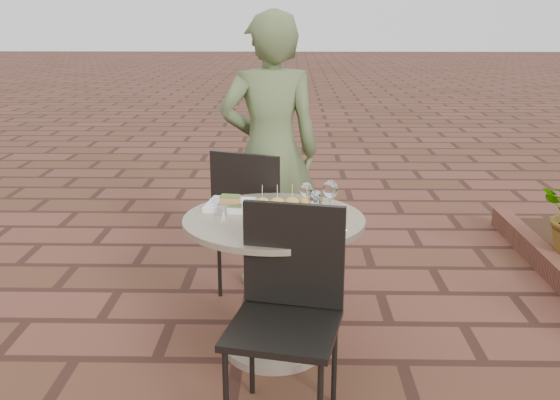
{
  "coord_description": "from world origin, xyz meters",
  "views": [
    {
      "loc": [
        -0.14,
        -3.23,
        1.68
      ],
      "look_at": [
        -0.2,
        -0.3,
        0.82
      ],
      "focal_mm": 40.0,
      "sensor_mm": 36.0,
      "label": 1
    }
  ],
  "objects_px": {
    "plate_sliders": "(285,212)",
    "plate_salmon": "(230,204)",
    "chair_far": "(253,212)",
    "chair_near": "(288,297)",
    "cafe_table": "(274,264)",
    "plate_tuna": "(286,231)",
    "diner": "(270,153)"
  },
  "relations": [
    {
      "from": "diner",
      "to": "plate_tuna",
      "type": "relative_size",
      "value": 6.13
    },
    {
      "from": "chair_near",
      "to": "plate_tuna",
      "type": "xyz_separation_m",
      "value": [
        -0.01,
        0.29,
        0.19
      ]
    },
    {
      "from": "chair_far",
      "to": "plate_salmon",
      "type": "bearing_deg",
      "value": 103.4
    },
    {
      "from": "chair_far",
      "to": "cafe_table",
      "type": "bearing_deg",
      "value": 125.55
    },
    {
      "from": "chair_near",
      "to": "cafe_table",
      "type": "bearing_deg",
      "value": 110.1
    },
    {
      "from": "plate_salmon",
      "to": "plate_tuna",
      "type": "height_order",
      "value": "plate_salmon"
    },
    {
      "from": "chair_near",
      "to": "diner",
      "type": "relative_size",
      "value": 0.54
    },
    {
      "from": "chair_far",
      "to": "plate_salmon",
      "type": "height_order",
      "value": "chair_far"
    },
    {
      "from": "cafe_table",
      "to": "plate_sliders",
      "type": "height_order",
      "value": "plate_sliders"
    },
    {
      "from": "plate_salmon",
      "to": "plate_tuna",
      "type": "bearing_deg",
      "value": -54.05
    },
    {
      "from": "plate_salmon",
      "to": "plate_sliders",
      "type": "relative_size",
      "value": 0.88
    },
    {
      "from": "chair_far",
      "to": "plate_tuna",
      "type": "xyz_separation_m",
      "value": [
        0.21,
        -0.91,
        0.19
      ]
    },
    {
      "from": "plate_sliders",
      "to": "plate_tuna",
      "type": "bearing_deg",
      "value": -87.1
    },
    {
      "from": "diner",
      "to": "plate_tuna",
      "type": "bearing_deg",
      "value": 87.95
    },
    {
      "from": "cafe_table",
      "to": "plate_salmon",
      "type": "distance_m",
      "value": 0.39
    },
    {
      "from": "diner",
      "to": "plate_salmon",
      "type": "relative_size",
      "value": 6.59
    },
    {
      "from": "plate_tuna",
      "to": "chair_far",
      "type": "bearing_deg",
      "value": 103.01
    },
    {
      "from": "plate_salmon",
      "to": "plate_tuna",
      "type": "xyz_separation_m",
      "value": [
        0.3,
        -0.41,
        -0.0
      ]
    },
    {
      "from": "plate_salmon",
      "to": "plate_sliders",
      "type": "bearing_deg",
      "value": -36.1
    },
    {
      "from": "chair_near",
      "to": "plate_tuna",
      "type": "height_order",
      "value": "chair_near"
    },
    {
      "from": "chair_far",
      "to": "chair_near",
      "type": "xyz_separation_m",
      "value": [
        0.22,
        -1.2,
        0.0
      ]
    },
    {
      "from": "diner",
      "to": "plate_tuna",
      "type": "xyz_separation_m",
      "value": [
        0.11,
        -1.13,
        -0.12
      ]
    },
    {
      "from": "chair_far",
      "to": "plate_tuna",
      "type": "bearing_deg",
      "value": 126.17
    },
    {
      "from": "chair_far",
      "to": "diner",
      "type": "relative_size",
      "value": 0.54
    },
    {
      "from": "cafe_table",
      "to": "plate_tuna",
      "type": "relative_size",
      "value": 3.19
    },
    {
      "from": "plate_salmon",
      "to": "plate_tuna",
      "type": "distance_m",
      "value": 0.5
    },
    {
      "from": "chair_far",
      "to": "plate_salmon",
      "type": "xyz_separation_m",
      "value": [
        -0.09,
        -0.5,
        0.2
      ]
    },
    {
      "from": "chair_far",
      "to": "chair_near",
      "type": "distance_m",
      "value": 1.22
    },
    {
      "from": "plate_sliders",
      "to": "plate_salmon",
      "type": "bearing_deg",
      "value": 143.9
    },
    {
      "from": "cafe_table",
      "to": "plate_salmon",
      "type": "relative_size",
      "value": 3.43
    },
    {
      "from": "plate_sliders",
      "to": "diner",
      "type": "bearing_deg",
      "value": 96.29
    },
    {
      "from": "cafe_table",
      "to": "chair_near",
      "type": "bearing_deg",
      "value": -81.94
    }
  ]
}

